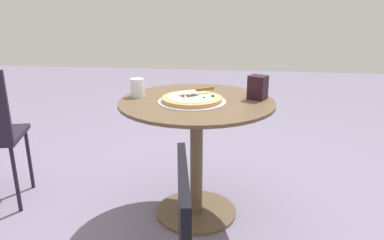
{
  "coord_description": "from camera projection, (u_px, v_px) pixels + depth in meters",
  "views": [
    {
      "loc": [
        1.98,
        0.23,
        1.25
      ],
      "look_at": [
        0.03,
        -0.02,
        0.61
      ],
      "focal_mm": 34.16,
      "sensor_mm": 36.0,
      "label": 1
    }
  ],
  "objects": [
    {
      "name": "drinking_cup",
      "position": [
        137.0,
        88.0,
        2.12
      ],
      "size": [
        0.08,
        0.08,
        0.11
      ],
      "primitive_type": "cylinder",
      "color": "silver",
      "rests_on": "patio_table"
    },
    {
      "name": "patio_table",
      "position": [
        196.0,
        135.0,
        2.12
      ],
      "size": [
        0.88,
        0.88,
        0.72
      ],
      "color": "brown",
      "rests_on": "ground"
    },
    {
      "name": "pizza_server",
      "position": [
        198.0,
        91.0,
        2.07
      ],
      "size": [
        0.17,
        0.2,
        0.02
      ],
      "color": "silver",
      "rests_on": "pizza_on_tray"
    },
    {
      "name": "pizza_on_tray",
      "position": [
        192.0,
        99.0,
        2.03
      ],
      "size": [
        0.38,
        0.38,
        0.04
      ],
      "color": "silver",
      "rests_on": "patio_table"
    },
    {
      "name": "ground_plane",
      "position": [
        196.0,
        212.0,
        2.28
      ],
      "size": [
        10.0,
        10.0,
        0.0
      ],
      "primitive_type": "plane",
      "color": "slate"
    },
    {
      "name": "napkin_dispenser",
      "position": [
        258.0,
        87.0,
        2.07
      ],
      "size": [
        0.12,
        0.12,
        0.14
      ],
      "primitive_type": "cube",
      "rotation": [
        0.0,
        0.0,
        4.25
      ],
      "color": "black",
      "rests_on": "patio_table"
    }
  ]
}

